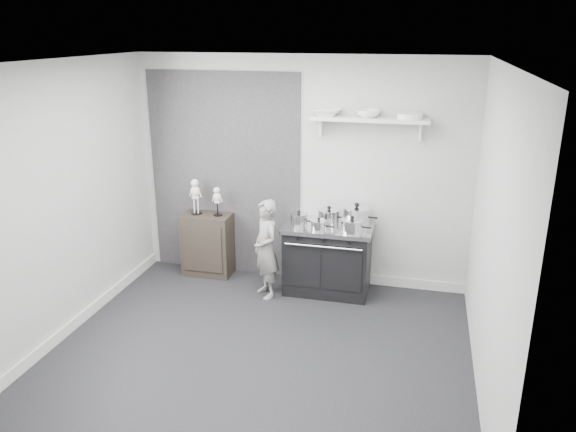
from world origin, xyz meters
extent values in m
plane|color=black|center=(0.00, 0.00, 0.00)|extent=(4.00, 4.00, 0.00)
cube|color=#AEAEAC|center=(0.00, 1.80, 1.35)|extent=(4.00, 0.02, 2.70)
cube|color=#AEAEAC|center=(0.00, -1.80, 1.35)|extent=(4.00, 0.02, 2.70)
cube|color=#AEAEAC|center=(-2.00, 0.00, 1.35)|extent=(0.02, 3.60, 2.70)
cube|color=#AEAEAC|center=(2.00, 0.00, 1.35)|extent=(0.02, 3.60, 2.70)
cube|color=silver|center=(0.00, 0.00, 2.70)|extent=(4.00, 3.60, 0.02)
cube|color=black|center=(-0.95, 1.79, 1.25)|extent=(1.90, 0.02, 2.50)
cube|color=silver|center=(1.00, 1.78, 0.06)|extent=(2.00, 0.03, 0.12)
cube|color=silver|center=(-1.98, 0.00, 0.06)|extent=(0.03, 3.60, 0.12)
cube|color=silver|center=(0.80, 1.67, 2.02)|extent=(1.30, 0.26, 0.04)
cube|color=silver|center=(0.25, 1.74, 1.90)|extent=(0.03, 0.12, 0.20)
cube|color=silver|center=(1.35, 1.74, 1.90)|extent=(0.03, 0.12, 0.20)
cube|color=black|center=(0.41, 1.48, 0.39)|extent=(0.96, 0.58, 0.77)
cube|color=silver|center=(0.41, 1.48, 0.80)|extent=(1.02, 0.62, 0.05)
cube|color=black|center=(0.17, 1.19, 0.40)|extent=(0.40, 0.02, 0.50)
cube|color=black|center=(0.64, 1.19, 0.40)|extent=(0.40, 0.02, 0.50)
cylinder|color=silver|center=(0.41, 1.16, 0.67)|extent=(0.87, 0.02, 0.02)
cylinder|color=black|center=(0.12, 1.18, 0.75)|extent=(0.04, 0.03, 0.04)
cylinder|color=black|center=(0.41, 1.18, 0.75)|extent=(0.04, 0.03, 0.04)
cylinder|color=black|center=(0.70, 1.18, 0.75)|extent=(0.04, 0.03, 0.04)
cube|color=black|center=(-1.14, 1.61, 0.39)|extent=(0.60, 0.35, 0.79)
imported|color=gray|center=(-0.25, 1.18, 0.58)|extent=(0.48, 0.50, 1.16)
cylinder|color=silver|center=(0.08, 1.38, 0.89)|extent=(0.19, 0.19, 0.14)
cylinder|color=silver|center=(0.08, 1.38, 0.96)|extent=(0.20, 0.20, 0.01)
sphere|color=black|center=(0.08, 1.38, 0.99)|extent=(0.03, 0.03, 0.03)
cylinder|color=black|center=(0.22, 1.38, 0.89)|extent=(0.10, 0.02, 0.02)
cylinder|color=silver|center=(0.39, 1.58, 0.89)|extent=(0.25, 0.25, 0.14)
cylinder|color=silver|center=(0.39, 1.58, 0.97)|extent=(0.25, 0.25, 0.01)
sphere|color=black|center=(0.39, 1.58, 1.00)|extent=(0.04, 0.04, 0.04)
cylinder|color=black|center=(0.56, 1.58, 0.89)|extent=(0.10, 0.02, 0.02)
cylinder|color=silver|center=(0.71, 1.60, 0.91)|extent=(0.30, 0.30, 0.19)
cylinder|color=silver|center=(0.71, 1.60, 1.02)|extent=(0.31, 0.31, 0.02)
sphere|color=black|center=(0.71, 1.60, 1.05)|extent=(0.05, 0.05, 0.05)
cylinder|color=black|center=(0.90, 1.60, 0.91)|extent=(0.10, 0.02, 0.02)
cylinder|color=silver|center=(0.70, 1.32, 0.89)|extent=(0.25, 0.25, 0.13)
cylinder|color=silver|center=(0.70, 1.32, 0.96)|extent=(0.26, 0.26, 0.01)
sphere|color=black|center=(0.70, 1.32, 0.99)|extent=(0.04, 0.04, 0.04)
cylinder|color=black|center=(0.86, 1.32, 0.89)|extent=(0.10, 0.02, 0.02)
cylinder|color=silver|center=(0.33, 1.30, 0.87)|extent=(0.18, 0.18, 0.10)
cylinder|color=silver|center=(0.33, 1.30, 0.92)|extent=(0.18, 0.18, 0.01)
sphere|color=black|center=(0.33, 1.30, 0.95)|extent=(0.03, 0.03, 0.03)
cylinder|color=black|center=(0.45, 1.30, 0.87)|extent=(0.10, 0.02, 0.02)
imported|color=white|center=(0.32, 1.67, 2.08)|extent=(0.31, 0.31, 0.08)
imported|color=white|center=(0.78, 1.67, 2.08)|extent=(0.26, 0.26, 0.08)
cylinder|color=white|center=(1.23, 1.67, 2.07)|extent=(0.27, 0.27, 0.06)
camera|label=1|loc=(1.40, -4.52, 2.96)|focal=35.00mm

